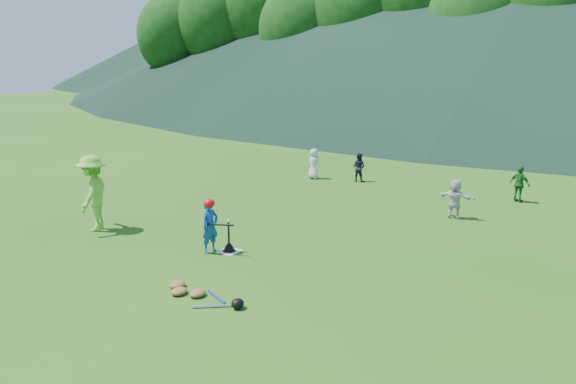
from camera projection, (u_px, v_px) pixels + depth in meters
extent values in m
plane|color=#205513|center=(229.00, 252.00, 12.79)|extent=(120.00, 120.00, 0.00)
cube|color=silver|center=(229.00, 251.00, 12.78)|extent=(0.45, 0.45, 0.02)
sphere|color=white|center=(228.00, 221.00, 12.61)|extent=(0.08, 0.08, 0.08)
imported|color=#154693|center=(210.00, 226.00, 12.62)|extent=(0.36, 0.49, 1.23)
imported|color=#75C83A|center=(93.00, 193.00, 14.18)|extent=(1.28, 1.45, 1.95)
imported|color=silver|center=(314.00, 164.00, 20.46)|extent=(0.58, 0.41, 1.11)
imported|color=black|center=(359.00, 167.00, 20.01)|extent=(0.51, 0.40, 1.02)
imported|color=#1C5F22|center=(520.00, 184.00, 17.11)|extent=(0.71, 0.49, 1.11)
imported|color=silver|center=(455.00, 199.00, 15.35)|extent=(1.04, 0.37, 1.11)
cone|color=black|center=(229.00, 247.00, 12.76)|extent=(0.30, 0.30, 0.18)
cylinder|color=black|center=(229.00, 233.00, 12.68)|extent=(0.04, 0.04, 0.50)
ellipsoid|color=red|center=(209.00, 203.00, 12.50)|extent=(0.24, 0.26, 0.22)
cylinder|color=black|center=(220.00, 225.00, 12.44)|extent=(0.60, 0.24, 0.07)
ellipsoid|color=olive|center=(179.00, 291.00, 10.46)|extent=(0.28, 0.34, 0.13)
ellipsoid|color=olive|center=(197.00, 293.00, 10.38)|extent=(0.28, 0.34, 0.13)
ellipsoid|color=olive|center=(177.00, 284.00, 10.78)|extent=(0.28, 0.34, 0.13)
cylinder|color=silver|center=(213.00, 306.00, 9.92)|extent=(0.60, 0.49, 0.06)
cylinder|color=#263FA5|center=(217.00, 297.00, 10.31)|extent=(0.64, 0.33, 0.05)
ellipsoid|color=black|center=(238.00, 304.00, 9.86)|extent=(0.22, 0.24, 0.19)
cube|color=gray|center=(503.00, 118.00, 35.62)|extent=(70.00, 0.03, 1.20)
cube|color=yellow|center=(504.00, 108.00, 35.48)|extent=(70.00, 0.08, 0.08)
cylinder|color=gray|center=(123.00, 98.00, 53.90)|extent=(0.07, 0.07, 1.30)
cylinder|color=gray|center=(503.00, 118.00, 35.62)|extent=(0.07, 0.07, 1.30)
cylinder|color=#382314|center=(175.00, 87.00, 55.39)|extent=(0.56, 0.56, 3.15)
ellipsoid|color=#164711|center=(173.00, 34.00, 54.23)|extent=(6.84, 6.84, 7.87)
cylinder|color=#382314|center=(223.00, 84.00, 54.05)|extent=(0.56, 0.56, 3.74)
ellipsoid|color=#164711|center=(221.00, 20.00, 52.67)|extent=(8.13, 8.13, 9.35)
cylinder|color=#382314|center=(273.00, 82.00, 52.70)|extent=(0.56, 0.56, 4.34)
ellipsoid|color=#164711|center=(272.00, 5.00, 51.11)|extent=(9.42, 9.42, 10.84)
cylinder|color=#382314|center=(300.00, 91.00, 47.87)|extent=(0.56, 0.56, 3.18)
ellipsoid|color=#164711|center=(300.00, 29.00, 46.70)|extent=(6.92, 6.92, 7.95)
cylinder|color=#382314|center=(358.00, 88.00, 46.52)|extent=(0.56, 0.56, 3.78)
ellipsoid|color=#164711|center=(361.00, 13.00, 45.13)|extent=(8.21, 8.21, 9.44)
cylinder|color=#382314|center=(421.00, 85.00, 45.18)|extent=(0.56, 0.56, 4.38)
cylinder|color=#382314|center=(470.00, 97.00, 40.34)|extent=(0.56, 0.56, 3.22)
ellipsoid|color=#164711|center=(476.00, 23.00, 39.16)|extent=(6.99, 6.99, 8.04)
cylinder|color=#382314|center=(546.00, 94.00, 39.00)|extent=(0.56, 0.56, 3.81)
ellipsoid|color=#164711|center=(556.00, 2.00, 37.60)|extent=(8.28, 8.28, 9.53)
cone|color=black|center=(297.00, 24.00, 96.34)|extent=(80.00, 80.00, 20.00)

